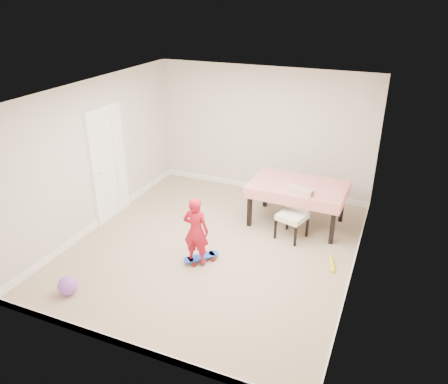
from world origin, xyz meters
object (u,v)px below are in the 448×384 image
at_px(dining_chair, 292,215).
at_px(skateboard, 201,258).
at_px(child, 196,233).
at_px(balloon, 68,286).
at_px(dining_table, 297,204).

bearing_deg(dining_chair, skateboard, -115.51).
bearing_deg(child, balloon, 41.43).
xyz_separation_m(skateboard, balloon, (-1.38, -1.47, 0.10)).
xyz_separation_m(skateboard, child, (-0.03, -0.09, 0.51)).
relative_size(dining_chair, child, 0.80).
distance_m(skateboard, balloon, 2.02).
relative_size(child, balloon, 3.99).
xyz_separation_m(dining_table, balloon, (-2.45, -3.26, -0.26)).
bearing_deg(dining_table, dining_chair, -82.61).
distance_m(dining_table, child, 2.18).
bearing_deg(balloon, dining_chair, 47.43).
xyz_separation_m(dining_table, dining_chair, (0.05, -0.53, 0.05)).
distance_m(dining_table, balloon, 4.08).
distance_m(dining_table, dining_chair, 0.53).
xyz_separation_m(dining_table, child, (-1.10, -1.88, 0.16)).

